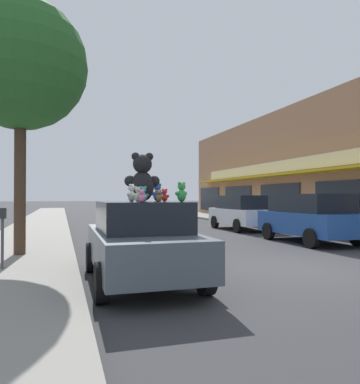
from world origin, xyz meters
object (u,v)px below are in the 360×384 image
object	(u,v)px
teddy_bear_cream	(138,194)
teddy_bear_teal	(143,194)
teddy_bear_white	(132,193)
parking_meter	(2,230)
parked_car_far_center	(310,217)
parked_car_far_right	(241,212)
teddy_bear_giant	(142,178)
teddy_bear_brown	(159,196)
teddy_bear_pink	(142,196)
street_tree	(21,65)
teddy_bear_blue	(157,193)
teddy_bear_green	(182,192)
teddy_bear_red	(165,195)
plush_art_car	(141,240)

from	to	relation	value
teddy_bear_cream	teddy_bear_teal	size ratio (longest dim) A/B	1.04
teddy_bear_white	parking_meter	bearing A→B (deg)	-84.29
parked_car_far_center	parked_car_far_right	bearing A→B (deg)	90.00
teddy_bear_giant	teddy_bear_brown	bearing A→B (deg)	124.40
teddy_bear_giant	parked_car_far_center	bearing A→B (deg)	-143.43
teddy_bear_pink	street_tree	distance (m)	6.11
teddy_bear_giant	parking_meter	xyz separation A→B (m)	(-2.69, 1.32, -1.07)
teddy_bear_giant	teddy_bear_cream	size ratio (longest dim) A/B	3.38
teddy_bear_brown	parked_car_far_center	size ratio (longest dim) A/B	0.05
teddy_bear_blue	teddy_bear_pink	bearing A→B (deg)	93.90
parked_car_far_right	street_tree	xyz separation A→B (m)	(-9.46, -5.99, 4.21)
teddy_bear_cream	teddy_bear_giant	bearing A→B (deg)	-105.97
teddy_bear_blue	teddy_bear_green	distance (m)	1.09
teddy_bear_white	teddy_bear_red	world-z (taller)	teddy_bear_white
teddy_bear_brown	street_tree	bearing A→B (deg)	-19.56
street_tree	teddy_bear_red	bearing A→B (deg)	-50.77
teddy_bear_giant	teddy_bear_cream	xyz separation A→B (m)	(-0.19, -0.52, -0.33)
teddy_bear_giant	teddy_bear_brown	size ratio (longest dim) A/B	4.29
teddy_bear_brown	parked_car_far_right	bearing A→B (deg)	-90.24
teddy_bear_giant	parking_meter	size ratio (longest dim) A/B	0.76
street_tree	parked_car_far_center	bearing A→B (deg)	4.14
plush_art_car	teddy_bear_teal	world-z (taller)	teddy_bear_teal
teddy_bear_giant	teddy_bear_green	world-z (taller)	teddy_bear_giant
street_tree	teddy_bear_blue	bearing A→B (deg)	-45.83
teddy_bear_blue	parked_car_far_center	bearing A→B (deg)	-122.84
teddy_bear_teal	teddy_bear_blue	bearing A→B (deg)	-106.51
teddy_bear_cream	teddy_bear_green	xyz separation A→B (m)	(0.76, -0.23, 0.04)
parked_car_far_center	teddy_bear_red	bearing A→B (deg)	-146.63
teddy_bear_red	teddy_bear_pink	world-z (taller)	teddy_bear_red
teddy_bear_giant	teddy_bear_cream	distance (m)	0.64
plush_art_car	street_tree	world-z (taller)	street_tree
teddy_bear_green	parking_meter	distance (m)	3.94
parked_car_far_center	teddy_bear_white	bearing A→B (deg)	-148.75
parked_car_far_right	teddy_bear_brown	bearing A→B (deg)	-124.30
teddy_bear_green	teddy_bear_pink	world-z (taller)	teddy_bear_green
parked_car_far_center	parked_car_far_right	distance (m)	5.31
parked_car_far_right	parking_meter	distance (m)	12.51
teddy_bear_brown	teddy_bear_pink	xyz separation A→B (m)	(-0.47, -0.69, -0.00)
teddy_bear_giant	street_tree	world-z (taller)	street_tree
teddy_bear_red	teddy_bear_pink	distance (m)	1.07
teddy_bear_cream	teddy_bear_brown	distance (m)	0.43
plush_art_car	parked_car_far_center	size ratio (longest dim) A/B	0.98
teddy_bear_giant	parked_car_far_center	world-z (taller)	teddy_bear_giant
teddy_bear_green	teddy_bear_giant	bearing A→B (deg)	-76.29
teddy_bear_white	teddy_bear_green	size ratio (longest dim) A/B	0.91
teddy_bear_green	parking_meter	xyz separation A→B (m)	(-3.26, 2.07, -0.78)
teddy_bear_white	teddy_bear_teal	bearing A→B (deg)	49.70
teddy_bear_cream	plush_art_car	bearing A→B (deg)	-105.61
plush_art_car	teddy_bear_brown	xyz separation A→B (m)	(0.30, -0.26, 0.85)
teddy_bear_red	parked_car_far_center	size ratio (longest dim) A/B	0.06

